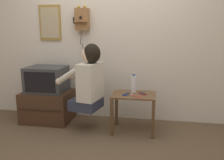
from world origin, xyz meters
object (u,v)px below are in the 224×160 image
object	(u,v)px
wall_phone_antique	(82,19)
water_bottle	(134,84)
framed_picture	(50,23)
toothbrush	(136,96)
person	(89,79)
cell_phone_spare	(143,94)
cell_phone_held	(126,94)
television	(47,79)

from	to	relation	value
wall_phone_antique	water_bottle	world-z (taller)	wall_phone_antique
framed_picture	water_bottle	bearing A→B (deg)	-15.29
water_bottle	wall_phone_antique	bearing A→B (deg)	158.37
framed_picture	toothbrush	distance (m)	1.77
person	water_bottle	xyz separation A→B (m)	(0.59, 0.16, -0.08)
water_bottle	cell_phone_spare	bearing A→B (deg)	-30.44
wall_phone_antique	cell_phone_held	bearing A→B (deg)	-33.21
cell_phone_held	water_bottle	xyz separation A→B (m)	(0.09, 0.15, 0.11)
wall_phone_antique	water_bottle	bearing A→B (deg)	-21.63
person	cell_phone_held	distance (m)	0.54
framed_picture	water_bottle	xyz separation A→B (m)	(1.34, -0.37, -0.83)
television	framed_picture	bearing A→B (deg)	95.71
person	cell_phone_held	size ratio (longest dim) A/B	6.50
person	toothbrush	xyz separation A→B (m)	(0.63, -0.05, -0.19)
television	cell_phone_spare	bearing A→B (deg)	-6.35
cell_phone_held	water_bottle	distance (m)	0.21
wall_phone_antique	cell_phone_spare	distance (m)	1.42
toothbrush	cell_phone_spare	bearing A→B (deg)	-7.27
television	cell_phone_spare	size ratio (longest dim) A/B	4.11
television	cell_phone_spare	xyz separation A→B (m)	(1.44, -0.16, -0.11)
cell_phone_held	cell_phone_spare	distance (m)	0.23
cell_phone_held	water_bottle	size ratio (longest dim) A/B	0.54
person	wall_phone_antique	xyz separation A→B (m)	(-0.22, 0.49, 0.79)
person	framed_picture	world-z (taller)	framed_picture
wall_phone_antique	water_bottle	xyz separation A→B (m)	(0.81, -0.32, -0.88)
person	cell_phone_spare	bearing A→B (deg)	-70.91
framed_picture	toothbrush	bearing A→B (deg)	-22.65
television	framed_picture	world-z (taller)	framed_picture
wall_phone_antique	cell_phone_held	world-z (taller)	wall_phone_antique
framed_picture	toothbrush	xyz separation A→B (m)	(1.38, -0.58, -0.94)
television	water_bottle	size ratio (longest dim) A/B	2.21
framed_picture	person	bearing A→B (deg)	-35.33
television	cell_phone_held	world-z (taller)	television
wall_phone_antique	toothbrush	distance (m)	1.41
wall_phone_antique	toothbrush	xyz separation A→B (m)	(0.85, -0.53, -0.99)
television	water_bottle	world-z (taller)	television
television	cell_phone_held	distance (m)	1.25
television	wall_phone_antique	distance (m)	1.04
wall_phone_antique	toothbrush	size ratio (longest dim) A/B	4.79
water_bottle	toothbrush	bearing A→B (deg)	-78.04
person	television	xyz separation A→B (m)	(-0.72, 0.25, -0.08)
wall_phone_antique	framed_picture	bearing A→B (deg)	175.20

